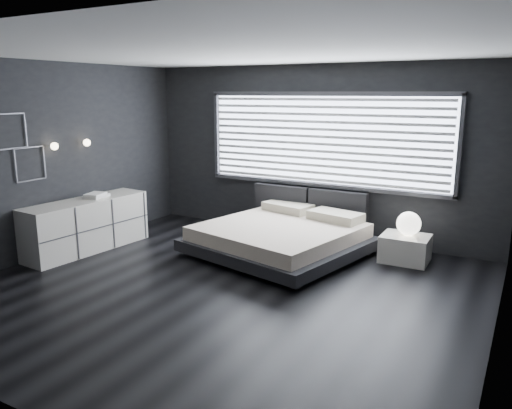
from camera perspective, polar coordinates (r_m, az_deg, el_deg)
The scene contains 12 objects.
room at distance 5.82m, azimuth -4.10°, elevation 3.20°, with size 6.04×6.00×2.80m.
window at distance 8.09m, azimuth 7.72°, elevation 7.28°, with size 4.14×0.09×1.52m.
headboard at distance 8.27m, azimuth 6.07°, elevation 0.15°, with size 1.96×0.16×0.52m.
sconce_near at distance 7.78m, azimuth -22.06°, elevation 6.19°, with size 0.18×0.11×0.11m.
sconce_far at distance 8.17m, azimuth -18.78°, elevation 6.71°, with size 0.18×0.11×0.11m.
wall_art_upper at distance 7.48m, azimuth -26.25°, elevation 7.52°, with size 0.01×0.48×0.48m.
wall_art_lower at distance 7.67m, azimuth -24.38°, elevation 4.25°, with size 0.01×0.48×0.48m.
bed at distance 7.42m, azimuth 2.86°, elevation -3.66°, with size 2.65×2.57×0.58m.
nightstand at distance 7.42m, azimuth 16.68°, elevation -4.83°, with size 0.65×0.54×0.38m, color silver.
orb_lamp at distance 7.35m, azimuth 17.05°, elevation -2.11°, with size 0.34×0.34×0.34m, color white.
dresser at distance 7.99m, azimuth -18.75°, elevation -2.24°, with size 0.71×2.00×0.78m.
book_stack at distance 8.02m, azimuth -17.83°, elevation 1.00°, with size 0.32×0.39×0.07m.
Camera 1 is at (3.16, -4.79, 2.36)m, focal length 35.00 mm.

